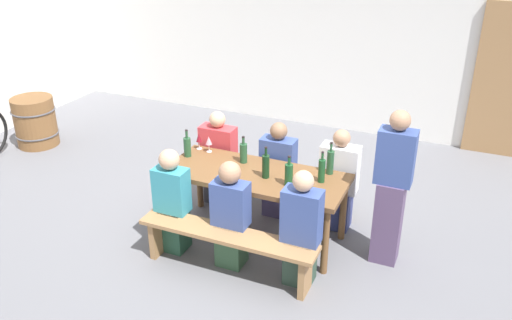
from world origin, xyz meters
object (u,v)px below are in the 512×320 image
wooden_door (508,82)px  wine_bottle_1 (322,170)px  tasting_table (256,181)px  wine_bottle_2 (266,166)px  seated_guest_far_1 (278,172)px  wine_glass_2 (305,182)px  seated_guest_far_2 (338,183)px  seated_guest_near_0 (172,203)px  seated_guest_near_1 (231,216)px  standing_host (391,191)px  wine_barrel (35,122)px  wine_glass_0 (209,141)px  seated_guest_far_0 (219,161)px  wine_bottle_4 (289,174)px  bench_near (227,242)px  seated_guest_near_2 (301,231)px  wine_bottle_3 (187,146)px  wine_glass_1 (199,138)px  wine_bottle_0 (330,162)px  bench_far (280,180)px  wine_bottle_5 (243,153)px

wooden_door → wine_bottle_1: size_ratio=6.50×
tasting_table → wine_bottle_2: (0.12, -0.04, 0.21)m
wine_bottle_2 → seated_guest_far_1: (-0.09, 0.57, -0.35)m
wine_glass_2 → seated_guest_far_2: size_ratio=0.15×
seated_guest_near_0 → seated_guest_near_1: 0.64m
wine_bottle_2 → wine_glass_2: 0.49m
standing_host → wine_barrel: 5.31m
wine_glass_0 → wine_barrel: wine_glass_0 is taller
seated_guest_far_0 → wine_bottle_4: bearing=59.6°
bench_near → seated_guest_near_1: bearing=101.7°
wine_bottle_1 → wine_glass_0: size_ratio=1.79×
wooden_door → tasting_table: bearing=-124.8°
bench_near → seated_guest_near_2: size_ratio=1.52×
wine_bottle_3 → wine_barrel: 3.22m
wine_bottle_2 → seated_guest_near_2: size_ratio=0.29×
tasting_table → seated_guest_far_0: seated_guest_far_0 is taller
standing_host → seated_guest_far_0: bearing=-10.9°
bench_near → seated_guest_far_0: size_ratio=1.55×
wine_glass_1 → wine_bottle_0: bearing=-0.3°
wine_barrel → seated_guest_near_2: bearing=-18.0°
wine_bottle_4 → seated_guest_near_0: 1.19m
bench_far → seated_guest_far_1: seated_guest_far_1 is taller
wine_glass_0 → wine_barrel: 3.33m
wine_bottle_2 → wine_bottle_4: bearing=-14.2°
wine_glass_2 → seated_guest_near_0: seated_guest_near_0 is taller
wine_bottle_5 → standing_host: 1.56m
bench_near → wine_bottle_5: wine_bottle_5 is taller
wine_bottle_4 → seated_guest_far_0: 1.31m
wine_bottle_1 → standing_host: standing_host is taller
seated_guest_far_2 → wine_bottle_4: bearing=-27.7°
wine_glass_2 → seated_guest_near_0: 1.34m
wine_barrel → seated_guest_far_1: bearing=-6.1°
wine_glass_1 → bench_far: bearing=24.9°
wine_bottle_1 → wine_barrel: 4.67m
seated_guest_near_1 → seated_guest_far_0: size_ratio=0.98×
wine_bottle_5 → seated_guest_near_0: 0.91m
standing_host → wine_glass_1: bearing=-4.3°
seated_guest_near_0 → wine_glass_2: bearing=-74.9°
seated_guest_far_1 → seated_guest_far_2: 0.69m
wine_barrel → wooden_door: bearing=20.6°
wine_bottle_1 → wine_glass_0: 1.35m
tasting_table → seated_guest_near_1: seated_guest_near_1 is taller
wooden_door → seated_guest_far_0: wooden_door is taller
wine_bottle_3 → tasting_table: bearing=-5.9°
wine_glass_0 → seated_guest_near_0: bearing=-89.5°
wine_bottle_4 → seated_guest_near_2: seated_guest_near_2 is taller
seated_guest_near_2 → wine_bottle_5: bearing=51.3°
bench_near → seated_guest_near_2: 0.72m
wine_bottle_0 → wine_bottle_2: bearing=-149.1°
tasting_table → standing_host: 1.34m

